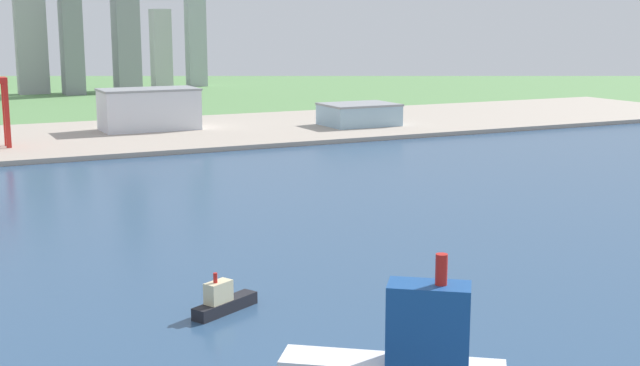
{
  "coord_description": "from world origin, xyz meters",
  "views": [
    {
      "loc": [
        -75.74,
        35.9,
        60.87
      ],
      "look_at": [
        -1.2,
        189.03,
        28.81
      ],
      "focal_mm": 47.68,
      "sensor_mm": 36.0,
      "label": 1
    }
  ],
  "objects": [
    {
      "name": "ground_plane",
      "position": [
        0.0,
        300.0,
        0.0
      ],
      "size": [
        2400.0,
        2400.0,
        0.0
      ],
      "primitive_type": "plane",
      "color": "#5A894F"
    },
    {
      "name": "water_bay",
      "position": [
        0.0,
        240.0,
        0.07
      ],
      "size": [
        840.0,
        360.0,
        0.15
      ],
      "primitive_type": "cube",
      "color": "#2D4C70",
      "rests_on": "ground"
    },
    {
      "name": "industrial_pier",
      "position": [
        0.0,
        490.0,
        1.25
      ],
      "size": [
        840.0,
        140.0,
        2.5
      ],
      "primitive_type": "cube",
      "color": "#AA9D8E",
      "rests_on": "ground"
    },
    {
      "name": "ferry_boat",
      "position": [
        -5.8,
        147.42,
        7.27
      ],
      "size": [
        34.39,
        28.35,
        24.81
      ],
      "color": "white",
      "rests_on": "water_bay"
    },
    {
      "name": "tugboat_small",
      "position": [
        -18.7,
        200.34,
        2.74
      ],
      "size": [
        16.64,
        11.03,
        9.33
      ],
      "color": "black",
      "rests_on": "water_bay"
    },
    {
      "name": "warehouse_main",
      "position": [
        45.11,
        501.74,
        13.99
      ],
      "size": [
        53.32,
        28.66,
        22.94
      ],
      "color": "silver",
      "rests_on": "industrial_pier"
    },
    {
      "name": "warehouse_annex",
      "position": [
        160.45,
        469.13,
        8.84
      ],
      "size": [
        41.42,
        32.33,
        12.64
      ],
      "color": "#99BCD1",
      "rests_on": "industrial_pier"
    },
    {
      "name": "distant_skyline",
      "position": [
        21.48,
        821.66,
        59.61
      ],
      "size": [
        358.86,
        74.52,
        154.46
      ],
      "color": "gray",
      "rests_on": "ground"
    }
  ]
}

